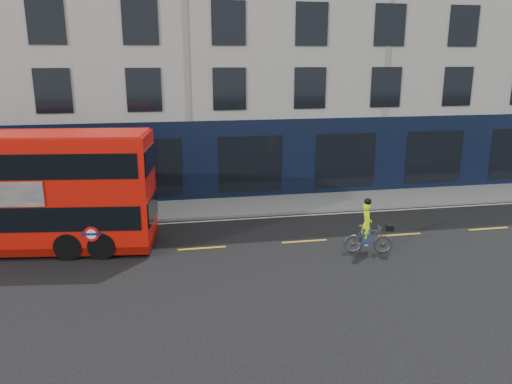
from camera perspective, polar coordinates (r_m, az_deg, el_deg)
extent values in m
plane|color=black|center=(17.59, -5.79, -8.17)|extent=(120.00, 120.00, 0.00)
cube|color=gray|center=(23.67, -7.20, -1.91)|extent=(60.00, 3.00, 0.12)
cube|color=slate|center=(22.24, -6.94, -3.01)|extent=(60.00, 0.12, 0.13)
cube|color=#A2A099|center=(29.16, -8.56, 16.02)|extent=(50.00, 10.00, 15.00)
cube|color=black|center=(24.63, -7.57, 3.40)|extent=(50.00, 0.08, 4.00)
cube|color=silver|center=(21.98, -6.89, -3.40)|extent=(58.00, 0.10, 0.01)
cube|color=red|center=(20.27, -27.12, 0.42)|extent=(10.99, 3.83, 3.87)
cube|color=#680904|center=(20.83, -26.44, -5.12)|extent=(10.98, 3.79, 0.29)
cube|color=black|center=(20.48, -26.84, -1.89)|extent=(10.57, 3.82, 0.88)
cube|color=black|center=(18.96, -11.71, -1.81)|extent=(0.33, 2.19, 0.88)
cube|color=black|center=(18.51, -12.02, 3.71)|extent=(0.33, 2.19, 0.88)
cylinder|color=red|center=(18.36, -18.31, -4.59)|extent=(0.55, 0.09, 0.55)
cylinder|color=white|center=(18.36, -18.32, -4.60)|extent=(0.35, 0.07, 0.35)
cube|color=#0C1459|center=(18.35, -18.32, -4.61)|extent=(0.68, 0.11, 0.09)
cylinder|color=black|center=(19.59, -16.44, -4.73)|extent=(1.30, 2.60, 0.98)
cylinder|color=black|center=(19.90, -19.75, -4.71)|extent=(1.30, 2.60, 0.98)
imported|color=#424447|center=(18.70, 12.72, -5.28)|extent=(1.84, 0.89, 1.07)
imported|color=#BCE20B|center=(18.50, 12.52, -3.59)|extent=(0.49, 0.63, 1.55)
cube|color=black|center=(18.71, 15.05, -3.97)|extent=(0.31, 0.27, 0.21)
cube|color=navy|center=(18.65, 12.44, -5.00)|extent=(0.37, 0.42, 0.68)
sphere|color=black|center=(18.25, 12.67, -1.06)|extent=(0.25, 0.25, 0.25)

